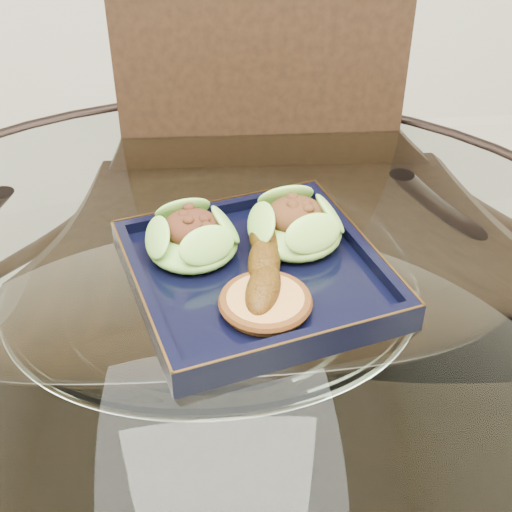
{
  "coord_description": "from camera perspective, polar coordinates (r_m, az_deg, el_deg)",
  "views": [
    {
      "loc": [
        -0.0,
        -0.59,
        1.27
      ],
      "look_at": [
        0.05,
        0.04,
        0.8
      ],
      "focal_mm": 50.0,
      "sensor_mm": 36.0,
      "label": 1
    }
  ],
  "objects": [
    {
      "name": "dining_chair",
      "position": [
        1.12,
        0.79,
        -0.67
      ],
      "size": [
        0.47,
        0.47,
        1.06
      ],
      "rotation": [
        0.0,
        0.0,
        -0.03
      ],
      "color": "#331E11",
      "rests_on": "ground"
    },
    {
      "name": "lettuce_wrap_left",
      "position": [
        0.82,
        -5.12,
        1.31
      ],
      "size": [
        0.12,
        0.12,
        0.04
      ],
      "primitive_type": "ellipsoid",
      "rotation": [
        0.0,
        0.0,
        -0.1
      ],
      "color": "#57992C",
      "rests_on": "navy_plate"
    },
    {
      "name": "roasted_plantain",
      "position": [
        0.78,
        0.65,
        -0.53
      ],
      "size": [
        0.06,
        0.17,
        0.03
      ],
      "primitive_type": "ellipsoid",
      "rotation": [
        0.0,
        0.0,
        1.46
      ],
      "color": "#593509",
      "rests_on": "navy_plate"
    },
    {
      "name": "crumb_patty",
      "position": [
        0.74,
        0.76,
        -3.8
      ],
      "size": [
        0.1,
        0.1,
        0.02
      ],
      "primitive_type": "cylinder",
      "rotation": [
        0.0,
        0.0,
        -0.23
      ],
      "color": "#A57D37",
      "rests_on": "navy_plate"
    },
    {
      "name": "lettuce_wrap_right",
      "position": [
        0.83,
        3.17,
        2.28
      ],
      "size": [
        0.13,
        0.13,
        0.04
      ],
      "primitive_type": "ellipsoid",
      "rotation": [
        0.0,
        0.0,
        -0.19
      ],
      "color": "#649C2D",
      "rests_on": "navy_plate"
    },
    {
      "name": "navy_plate",
      "position": [
        0.81,
        -0.0,
        -1.71
      ],
      "size": [
        0.33,
        0.33,
        0.02
      ],
      "primitive_type": "cube",
      "rotation": [
        0.0,
        0.0,
        0.28
      ],
      "color": "black",
      "rests_on": "dining_table"
    },
    {
      "name": "dining_table",
      "position": [
        0.89,
        -3.06,
        -12.49
      ],
      "size": [
        1.13,
        1.13,
        0.77
      ],
      "color": "white",
      "rests_on": "ground"
    }
  ]
}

